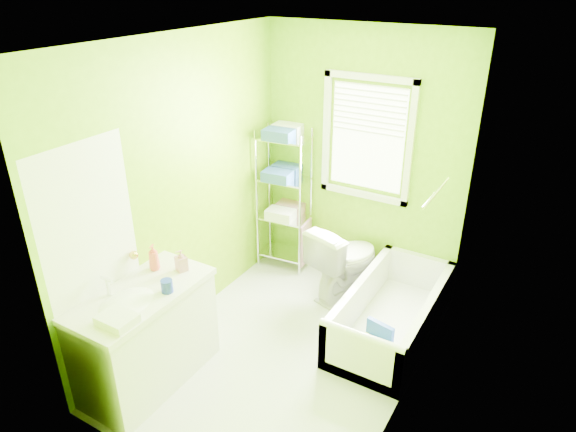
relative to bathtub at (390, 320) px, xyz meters
The scene contains 9 objects.
ground 0.96m from the bathtub, 136.95° to the right, with size 2.90×2.90×0.00m, color silver.
room_envelope 1.68m from the bathtub, 136.95° to the right, with size 2.14×2.94×2.62m.
window 1.77m from the bathtub, 129.72° to the left, with size 0.92×0.05×1.22m.
door 2.53m from the bathtub, 136.46° to the right, with size 0.09×0.80×2.00m.
right_wall_decor 1.38m from the bathtub, 62.98° to the right, with size 0.04×1.48×1.17m.
bathtub is the anchor object (origin of this frame).
toilet 0.79m from the bathtub, 148.58° to the left, with size 0.44×0.78×0.80m, color white.
vanity 2.13m from the bathtub, 134.22° to the right, with size 0.58×1.12×1.06m.
wire_shelf_unit 1.77m from the bathtub, 157.67° to the left, with size 0.56×0.46×1.59m.
Camera 1 is at (1.81, -3.05, 3.03)m, focal length 32.00 mm.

